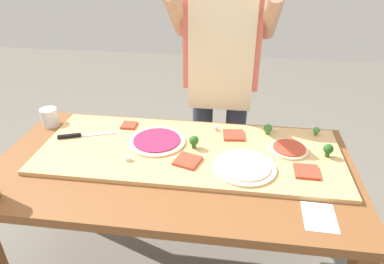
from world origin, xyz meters
The scene contains 20 objects.
prep_table centered at (0.00, 0.00, 0.65)m, with size 1.59×0.82×0.75m.
cutting_board centered at (0.06, 0.09, 0.76)m, with size 1.38×0.54×0.02m, color tan.
chefs_knife centered at (-0.50, 0.13, 0.77)m, with size 0.27×0.12×0.02m.
pizza_whole_tomato_red centered at (0.51, 0.15, 0.77)m, with size 0.18×0.18×0.02m.
pizza_whole_cheese_artichoke centered at (0.31, -0.03, 0.77)m, with size 0.27×0.27×0.02m.
pizza_whole_beet_magenta centered at (-0.10, 0.13, 0.77)m, with size 0.27×0.27×0.02m.
pizza_slice_far_right centered at (-0.28, 0.27, 0.77)m, with size 0.07×0.07×0.01m, color #BC3D28.
pizza_slice_center centered at (0.07, -0.01, 0.77)m, with size 0.10×0.10×0.01m, color #BC3D28.
pizza_slice_near_right centered at (0.57, -0.02, 0.77)m, with size 0.10×0.10×0.01m, color #BC3D28.
pizza_slice_far_left centered at (0.26, 0.24, 0.77)m, with size 0.10×0.10×0.01m, color #BC3D28.
broccoli_floret_back_mid centered at (0.08, 0.11, 0.80)m, with size 0.05×0.05×0.06m.
broccoli_floret_center_left centered at (0.66, 0.31, 0.79)m, with size 0.03×0.03×0.04m.
broccoli_floret_front_mid centered at (0.42, 0.28, 0.80)m, with size 0.04×0.04×0.05m.
broccoli_floret_front_right centered at (0.68, 0.11, 0.80)m, with size 0.04×0.04×0.06m.
cheese_crumble_a centered at (0.16, 0.29, 0.78)m, with size 0.02×0.02×0.02m, color white.
cheese_crumble_b centered at (-0.20, -0.03, 0.78)m, with size 0.02×0.02×0.02m, color white.
cheese_crumble_c centered at (0.47, 0.32, 0.77)m, with size 0.02×0.02×0.02m, color silver.
flour_cup centered at (-0.71, 0.26, 0.79)m, with size 0.09×0.09×0.09m.
recipe_note centered at (0.58, -0.26, 0.75)m, with size 0.12×0.15×0.00m, color white.
cook_center centered at (0.17, 0.59, 1.00)m, with size 0.54×0.39×1.67m.
Camera 1 is at (0.25, -1.26, 1.63)m, focal length 32.62 mm.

